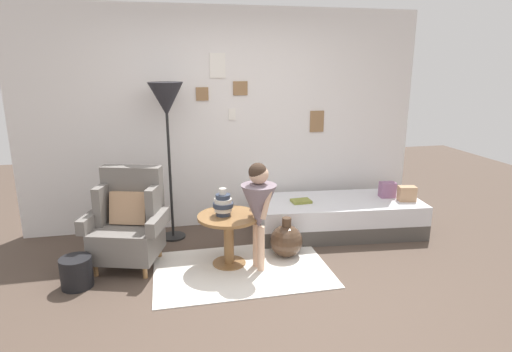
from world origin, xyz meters
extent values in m
plane|color=#4C3D33|center=(0.00, 0.00, 0.00)|extent=(12.00, 12.00, 0.00)
cube|color=silver|center=(0.00, 1.95, 1.30)|extent=(4.80, 0.10, 2.60)
cube|color=white|center=(0.06, 1.90, 1.37)|extent=(0.08, 0.02, 0.13)
cube|color=beige|center=(0.06, 1.89, 1.37)|extent=(0.06, 0.01, 0.10)
cube|color=white|center=(-0.10, 1.90, 1.94)|extent=(0.18, 0.02, 0.28)
cube|color=beige|center=(-0.10, 1.89, 1.94)|extent=(0.14, 0.01, 0.22)
cube|color=olive|center=(0.17, 1.90, 1.68)|extent=(0.17, 0.02, 0.16)
cube|color=#B8B8AE|center=(0.17, 1.89, 1.68)|extent=(0.13, 0.01, 0.13)
cube|color=olive|center=(1.14, 1.90, 1.26)|extent=(0.18, 0.02, 0.26)
cube|color=slate|center=(1.14, 1.89, 1.26)|extent=(0.14, 0.01, 0.21)
cube|color=olive|center=(-0.28, 1.90, 1.62)|extent=(0.14, 0.02, 0.15)
cube|color=slate|center=(-0.28, 1.89, 1.62)|extent=(0.11, 0.01, 0.12)
cube|color=silver|center=(-0.07, 0.60, 0.01)|extent=(1.69, 1.10, 0.01)
cylinder|color=#9E7042|center=(-1.45, 0.78, 0.06)|extent=(0.04, 0.04, 0.12)
cylinder|color=#9E7042|center=(-0.99, 0.64, 0.06)|extent=(0.04, 0.04, 0.12)
cylinder|color=#9E7042|center=(-1.31, 1.21, 0.06)|extent=(0.04, 0.04, 0.12)
cylinder|color=#9E7042|center=(-0.86, 1.06, 0.06)|extent=(0.04, 0.04, 0.12)
cube|color=slate|center=(-1.15, 0.92, 0.27)|extent=(0.74, 0.71, 0.30)
cube|color=slate|center=(-1.08, 1.14, 0.70)|extent=(0.61, 0.31, 0.55)
cube|color=slate|center=(-1.37, 1.09, 0.61)|extent=(0.17, 0.32, 0.39)
cube|color=slate|center=(-0.87, 0.94, 0.61)|extent=(0.17, 0.32, 0.39)
cube|color=slate|center=(-1.47, 1.00, 0.49)|extent=(0.23, 0.51, 0.14)
cube|color=slate|center=(-0.84, 0.80, 0.49)|extent=(0.23, 0.51, 0.14)
cube|color=tan|center=(-1.12, 1.01, 0.58)|extent=(0.39, 0.26, 0.33)
cube|color=#4C4742|center=(1.24, 1.32, 0.09)|extent=(1.97, 0.97, 0.18)
cube|color=silver|center=(1.24, 1.32, 0.29)|extent=(1.97, 0.97, 0.22)
cube|color=tan|center=(1.99, 1.12, 0.49)|extent=(0.22, 0.16, 0.17)
cube|color=gray|center=(1.84, 1.31, 0.49)|extent=(0.19, 0.13, 0.18)
cylinder|color=olive|center=(-0.17, 0.75, 0.01)|extent=(0.33, 0.33, 0.02)
cylinder|color=olive|center=(-0.17, 0.75, 0.26)|extent=(0.10, 0.10, 0.47)
cylinder|color=olive|center=(-0.17, 0.75, 0.51)|extent=(0.61, 0.61, 0.03)
cylinder|color=#2D384C|center=(-0.22, 0.76, 0.55)|extent=(0.14, 0.14, 0.04)
cylinder|color=silver|center=(-0.22, 0.76, 0.59)|extent=(0.17, 0.17, 0.04)
cylinder|color=#2D384C|center=(-0.22, 0.76, 0.63)|extent=(0.20, 0.20, 0.04)
cylinder|color=silver|center=(-0.22, 0.76, 0.67)|extent=(0.17, 0.17, 0.04)
cylinder|color=#2D384C|center=(-0.22, 0.76, 0.72)|extent=(0.14, 0.14, 0.04)
cylinder|color=silver|center=(-0.22, 0.76, 0.77)|extent=(0.07, 0.07, 0.06)
cylinder|color=black|center=(-0.70, 1.57, 0.01)|extent=(0.28, 0.28, 0.02)
cylinder|color=black|center=(-0.70, 1.57, 0.85)|extent=(0.03, 0.03, 1.66)
cone|color=#232328|center=(-0.70, 1.57, 1.59)|extent=(0.38, 0.38, 0.36)
cylinder|color=#D8AD8E|center=(0.11, 0.54, 0.23)|extent=(0.07, 0.07, 0.46)
cylinder|color=#D8AD8E|center=(0.09, 0.64, 0.23)|extent=(0.07, 0.07, 0.46)
cone|color=slate|center=(0.10, 0.59, 0.64)|extent=(0.34, 0.34, 0.43)
cylinder|color=slate|center=(0.10, 0.59, 0.79)|extent=(0.17, 0.17, 0.17)
cylinder|color=#D8AD8E|center=(0.15, 0.48, 0.70)|extent=(0.13, 0.08, 0.29)
cylinder|color=#D8AD8E|center=(0.09, 0.71, 0.70)|extent=(0.13, 0.08, 0.29)
sphere|color=#D8AD8E|center=(0.10, 0.59, 0.96)|extent=(0.18, 0.18, 0.18)
sphere|color=#38281E|center=(0.09, 0.59, 0.99)|extent=(0.18, 0.18, 0.18)
cube|color=olive|center=(0.77, 1.33, 0.42)|extent=(0.23, 0.17, 0.03)
sphere|color=#473323|center=(0.44, 0.81, 0.17)|extent=(0.34, 0.34, 0.34)
cylinder|color=#473323|center=(0.44, 0.81, 0.38)|extent=(0.10, 0.10, 0.09)
cylinder|color=black|center=(-1.58, 0.60, 0.14)|extent=(0.28, 0.28, 0.28)
camera|label=1|loc=(-0.74, -3.14, 1.96)|focal=29.86mm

